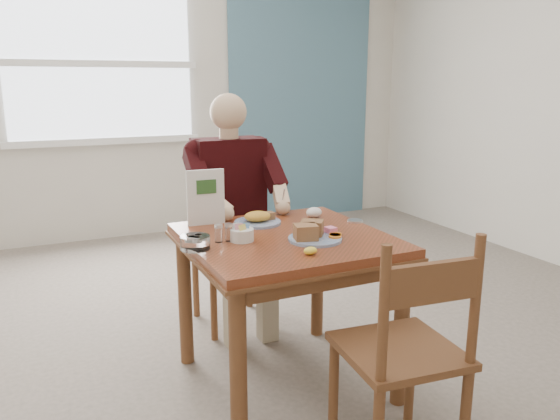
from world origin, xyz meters
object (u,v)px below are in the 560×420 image
chair_far (229,246)px  far_plate (258,219)px  diner (233,195)px  near_plate (313,234)px  chair_near (406,353)px  table (286,258)px

chair_far → far_plate: (-0.03, -0.54, 0.30)m
chair_far → diner: bearing=-90.0°
chair_far → far_plate: chair_far is taller
near_plate → far_plate: (-0.11, 0.38, -0.01)m
chair_near → diner: bearing=95.3°
table → chair_far: (0.00, 0.80, -0.16)m
chair_far → chair_near: size_ratio=1.00×
chair_far → far_plate: 0.62m
table → chair_far: chair_far is taller
chair_far → diner: diner is taller
chair_near → diner: diner is taller
diner → near_plate: size_ratio=4.37×
table → chair_far: 0.81m
chair_far → chair_near: same height
near_plate → far_plate: 0.39m
diner → far_plate: diner is taller
table → diner: bearing=90.0°
diner → table: bearing=-90.0°
far_plate → near_plate: bearing=-73.6°
chair_far → diner: (0.00, -0.09, 0.33)m
near_plate → far_plate: size_ratio=1.34×
near_plate → far_plate: bearing=106.4°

